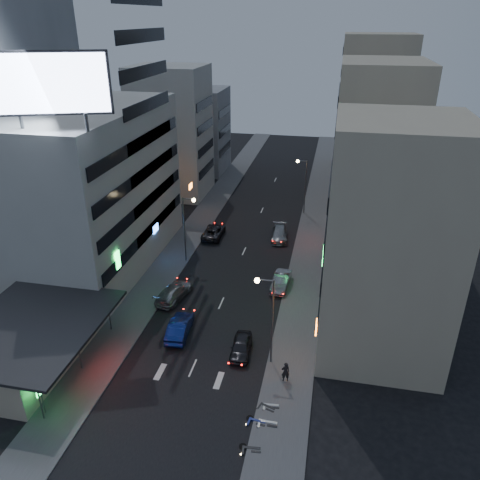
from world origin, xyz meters
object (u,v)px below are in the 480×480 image
(scooter_black_b, at_px, (276,403))
(scooter_silver_b, at_px, (279,399))
(parked_car_right_mid, at_px, (281,281))
(person, at_px, (286,372))
(scooter_silver_a, at_px, (278,416))
(road_car_silver, at_px, (174,292))
(parked_car_right_far, at_px, (279,234))
(scooter_black_a, at_px, (261,441))
(road_car_blue, at_px, (180,327))
(parked_car_right_near, at_px, (241,347))
(scooter_blue, at_px, (266,416))
(parked_car_left, at_px, (214,232))

(scooter_black_b, distance_m, scooter_silver_b, 0.49)
(parked_car_right_mid, height_order, scooter_black_b, parked_car_right_mid)
(person, relative_size, scooter_silver_a, 0.88)
(road_car_silver, bearing_deg, parked_car_right_mid, -146.54)
(parked_car_right_far, bearing_deg, scooter_black_a, -91.29)
(road_car_blue, distance_m, scooter_silver_b, 12.21)
(parked_car_right_mid, height_order, person, person)
(parked_car_right_mid, bearing_deg, parked_car_right_near, -95.46)
(person, bearing_deg, scooter_blue, 62.73)
(parked_car_left, bearing_deg, scooter_black_b, 112.18)
(scooter_silver_a, relative_size, scooter_black_b, 1.12)
(parked_car_right_near, bearing_deg, person, -36.57)
(parked_car_left, distance_m, scooter_silver_b, 30.75)
(parked_car_left, height_order, scooter_black_a, parked_car_left)
(parked_car_left, relative_size, scooter_silver_b, 3.03)
(scooter_silver_a, bearing_deg, parked_car_left, 23.91)
(road_car_silver, relative_size, scooter_black_a, 2.87)
(person, bearing_deg, scooter_silver_b, 70.41)
(parked_car_right_far, xyz_separation_m, person, (3.90, -26.51, 0.29))
(scooter_silver_a, xyz_separation_m, scooter_silver_b, (-0.13, 1.73, -0.09))
(road_car_silver, bearing_deg, scooter_silver_b, 145.81)
(person, xyz_separation_m, scooter_blue, (-0.84, -4.49, -0.33))
(scooter_silver_b, bearing_deg, parked_car_right_near, 31.91)
(scooter_black_a, relative_size, scooter_silver_b, 1.07)
(parked_car_left, xyz_separation_m, scooter_black_b, (12.24, -28.58, -0.06))
(scooter_blue, bearing_deg, scooter_black_b, -13.11)
(parked_car_right_near, distance_m, parked_car_right_mid, 11.82)
(parked_car_right_far, relative_size, scooter_black_b, 2.78)
(parked_car_right_far, bearing_deg, scooter_silver_b, -89.18)
(road_car_silver, height_order, scooter_black_a, road_car_silver)
(scooter_black_a, bearing_deg, parked_car_left, 14.27)
(scooter_silver_b, bearing_deg, person, -7.94)
(scooter_silver_a, distance_m, scooter_blue, 0.85)
(parked_car_right_near, bearing_deg, scooter_black_a, -73.95)
(road_car_silver, bearing_deg, person, 152.79)
(parked_car_left, bearing_deg, scooter_blue, 110.35)
(parked_car_right_near, bearing_deg, parked_car_left, 106.95)
(parked_car_left, bearing_deg, scooter_black_a, 108.97)
(parked_car_right_mid, height_order, scooter_blue, parked_car_right_mid)
(person, height_order, scooter_silver_a, person)
(parked_car_right_mid, xyz_separation_m, scooter_black_b, (1.84, -17.48, -0.08))
(scooter_black_a, height_order, scooter_silver_b, scooter_black_a)
(road_car_blue, height_order, scooter_black_a, road_car_blue)
(parked_car_left, distance_m, person, 28.42)
(parked_car_right_far, height_order, scooter_silver_b, parked_car_right_far)
(road_car_silver, height_order, scooter_silver_a, road_car_silver)
(parked_car_right_far, bearing_deg, scooter_black_b, -89.64)
(parked_car_right_far, height_order, scooter_blue, parked_car_right_far)
(person, relative_size, scooter_silver_b, 1.03)
(person, bearing_deg, road_car_silver, -54.58)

